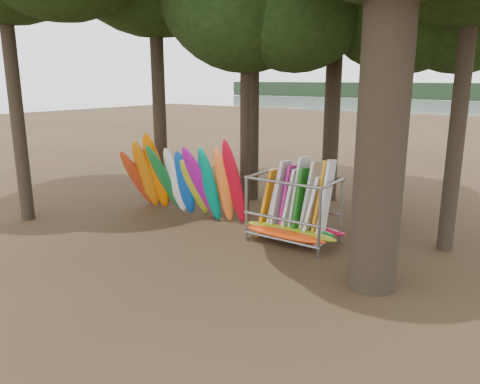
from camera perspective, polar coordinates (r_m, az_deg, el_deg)
The scene contains 3 objects.
ground at distance 14.54m, azimuth -2.49°, elevation -6.68°, with size 120.00×120.00×0.00m, color #47331E.
kayak_row at distance 17.58m, azimuth -7.34°, elevation 1.43°, with size 5.31×1.95×3.24m.
storage_rack at distance 14.72m, azimuth 6.57°, elevation -2.42°, with size 3.17×1.58×2.74m.
Camera 1 is at (8.50, -10.66, 5.06)m, focal length 35.00 mm.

